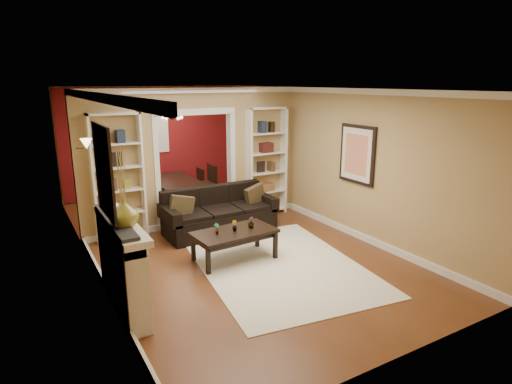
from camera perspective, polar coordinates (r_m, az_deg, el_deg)
floor at (r=7.87m, az=-4.46°, el=-6.48°), size 8.00×8.00×0.00m
ceiling at (r=7.35m, az=-4.89°, el=13.57°), size 8.00×8.00×0.00m
wall_back at (r=11.19m, az=-13.59°, el=6.64°), size 8.00×0.00×8.00m
wall_front at (r=4.36m, az=18.76°, el=-6.03°), size 8.00×0.00×8.00m
wall_left at (r=6.86m, az=-21.88°, el=1.11°), size 0.00×8.00×8.00m
wall_right at (r=8.68m, az=8.90°, el=4.64°), size 0.00×8.00×8.00m
partition_wall at (r=8.57m, az=-8.14°, el=4.55°), size 4.50×0.15×2.70m
red_back_panel at (r=11.17m, az=-13.54°, el=6.47°), size 4.44×0.04×2.64m
dining_window at (r=11.10m, az=-13.55°, el=7.62°), size 0.78×0.03×0.98m
area_rug at (r=6.86m, az=3.11°, el=-9.71°), size 2.77×3.59×0.01m
sofa at (r=8.18m, az=-4.88°, el=-2.53°), size 2.16×0.93×0.84m
pillow_left at (r=7.83m, az=-9.93°, el=-1.95°), size 0.43×0.16×0.42m
pillow_right at (r=8.45m, az=-0.15°, el=-0.52°), size 0.43×0.21×0.42m
coffee_table at (r=6.97m, az=-2.88°, el=-7.12°), size 1.35×0.80×0.50m
plant_left at (r=6.73m, az=-5.24°, el=-4.88°), size 0.11×0.09×0.19m
plant_center at (r=6.85m, az=-2.92°, el=-4.51°), size 0.09×0.10×0.17m
plant_right at (r=6.99m, az=-0.68°, el=-4.05°), size 0.13×0.13×0.19m
bookshelf_left at (r=8.01m, az=-17.94°, el=1.81°), size 0.90×0.30×2.30m
bookshelf_right at (r=9.15m, az=1.36°, el=4.05°), size 0.90×0.30×2.30m
fireplace at (r=5.71m, az=-17.20°, el=-9.28°), size 0.32×1.70×1.16m
vase at (r=5.22m, az=-17.19°, el=-2.67°), size 0.43×0.43×0.35m
mirror at (r=5.32m, az=-19.65°, el=2.61°), size 0.03×0.95×1.10m
wall_sconce at (r=7.33m, az=-22.12°, el=5.72°), size 0.18×0.18×0.22m
framed_art at (r=7.88m, az=13.29°, el=4.90°), size 0.04×0.85×1.05m
dining_table at (r=10.18m, az=-10.65°, el=0.03°), size 1.74×0.97×0.61m
dining_chair_nw at (r=9.70m, az=-13.15°, el=0.10°), size 0.52×0.52×0.92m
dining_chair_ne at (r=10.06m, az=-7.18°, el=0.99°), size 0.57×0.57×0.95m
dining_chair_sw at (r=10.27m, az=-14.14°, el=0.75°), size 0.45×0.45×0.89m
dining_chair_se at (r=10.62m, az=-8.43°, el=1.15°), size 0.48×0.48×0.76m
chandelier at (r=9.89m, az=-11.61°, el=9.65°), size 0.50×0.50×0.30m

